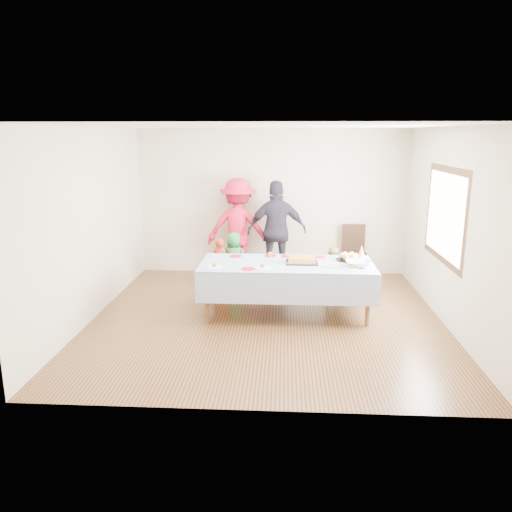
# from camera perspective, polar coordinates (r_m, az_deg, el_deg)

# --- Properties ---
(ground) EXTENTS (5.00, 5.00, 0.00)m
(ground) POSITION_cam_1_polar(r_m,az_deg,el_deg) (7.30, 1.20, -7.09)
(ground) COLOR #411F12
(ground) RESTS_ON ground
(room_walls) EXTENTS (5.04, 5.04, 2.72)m
(room_walls) POSITION_cam_1_polar(r_m,az_deg,el_deg) (6.87, 1.73, 6.85)
(room_walls) COLOR beige
(room_walls) RESTS_ON ground
(party_table) EXTENTS (2.50, 1.10, 0.78)m
(party_table) POSITION_cam_1_polar(r_m,az_deg,el_deg) (7.25, 3.55, -1.23)
(party_table) COLOR brown
(party_table) RESTS_ON ground
(birthday_cake) EXTENTS (0.45, 0.35, 0.08)m
(birthday_cake) POSITION_cam_1_polar(r_m,az_deg,el_deg) (7.26, 5.26, -0.48)
(birthday_cake) COLOR black
(birthday_cake) RESTS_ON party_table
(rolls_tray) EXTENTS (0.37, 0.37, 0.11)m
(rolls_tray) POSITION_cam_1_polar(r_m,az_deg,el_deg) (7.50, 10.56, -0.12)
(rolls_tray) COLOR black
(rolls_tray) RESTS_ON party_table
(punch_bowl) EXTENTS (0.36, 0.36, 0.09)m
(punch_bowl) POSITION_cam_1_polar(r_m,az_deg,el_deg) (7.17, 11.61, -0.86)
(punch_bowl) COLOR silver
(punch_bowl) RESTS_ON party_table
(party_hat) EXTENTS (0.10, 0.10, 0.18)m
(party_hat) POSITION_cam_1_polar(r_m,az_deg,el_deg) (7.76, 11.96, 0.58)
(party_hat) COLOR silver
(party_hat) RESTS_ON party_table
(fork_pile) EXTENTS (0.24, 0.18, 0.07)m
(fork_pile) POSITION_cam_1_polar(r_m,az_deg,el_deg) (7.06, 8.66, -1.05)
(fork_pile) COLOR white
(fork_pile) RESTS_ON party_table
(plate_red_far_a) EXTENTS (0.18, 0.18, 0.01)m
(plate_red_far_a) POSITION_cam_1_polar(r_m,az_deg,el_deg) (7.61, -2.33, -0.02)
(plate_red_far_a) COLOR red
(plate_red_far_a) RESTS_ON party_table
(plate_red_far_b) EXTENTS (0.18, 0.18, 0.01)m
(plate_red_far_b) POSITION_cam_1_polar(r_m,az_deg,el_deg) (7.64, 1.65, 0.04)
(plate_red_far_b) COLOR red
(plate_red_far_b) RESTS_ON party_table
(plate_red_far_c) EXTENTS (0.17, 0.17, 0.01)m
(plate_red_far_c) POSITION_cam_1_polar(r_m,az_deg,el_deg) (7.62, 3.57, -0.02)
(plate_red_far_c) COLOR red
(plate_red_far_c) RESTS_ON party_table
(plate_red_far_d) EXTENTS (0.18, 0.18, 0.01)m
(plate_red_far_d) POSITION_cam_1_polar(r_m,az_deg,el_deg) (7.62, 7.30, -0.10)
(plate_red_far_d) COLOR red
(plate_red_far_d) RESTS_ON party_table
(plate_red_near) EXTENTS (0.18, 0.18, 0.01)m
(plate_red_near) POSITION_cam_1_polar(r_m,az_deg,el_deg) (6.89, -0.90, -1.48)
(plate_red_near) COLOR red
(plate_red_near) RESTS_ON party_table
(plate_white_left) EXTENTS (0.24, 0.24, 0.01)m
(plate_white_left) POSITION_cam_1_polar(r_m,az_deg,el_deg) (7.02, -4.81, -1.24)
(plate_white_left) COLOR white
(plate_white_left) RESTS_ON party_table
(plate_white_mid) EXTENTS (0.24, 0.24, 0.01)m
(plate_white_mid) POSITION_cam_1_polar(r_m,az_deg,el_deg) (6.96, 0.70, -1.33)
(plate_white_mid) COLOR white
(plate_white_mid) RESTS_ON party_table
(plate_white_right) EXTENTS (0.19, 0.19, 0.01)m
(plate_white_right) POSITION_cam_1_polar(r_m,az_deg,el_deg) (7.01, 10.86, -1.47)
(plate_white_right) COLOR white
(plate_white_right) RESTS_ON party_table
(dining_chair) EXTENTS (0.44, 0.44, 0.98)m
(dining_chair) POSITION_cam_1_polar(r_m,az_deg,el_deg) (9.39, 11.15, 0.87)
(dining_chair) COLOR black
(dining_chair) RESTS_ON ground
(toddler_left) EXTENTS (0.38, 0.32, 0.88)m
(toddler_left) POSITION_cam_1_polar(r_m,az_deg,el_deg) (8.61, -4.09, -0.80)
(toddler_left) COLOR #B62D16
(toddler_left) RESTS_ON ground
(toddler_mid) EXTENTS (0.53, 0.40, 0.97)m
(toddler_mid) POSITION_cam_1_polar(r_m,az_deg,el_deg) (8.64, -2.55, -0.42)
(toddler_mid) COLOR #287A35
(toddler_mid) RESTS_ON ground
(toddler_right) EXTENTS (0.48, 0.43, 0.84)m
(toddler_right) POSITION_cam_1_polar(r_m,az_deg,el_deg) (8.19, 8.62, -1.84)
(toddler_right) COLOR #A8994E
(toddler_right) RESTS_ON ground
(adult_left) EXTENTS (1.23, 0.77, 1.82)m
(adult_left) POSITION_cam_1_polar(r_m,az_deg,el_deg) (9.21, -2.04, 3.20)
(adult_left) COLOR red
(adult_left) RESTS_ON ground
(adult_right) EXTENTS (1.10, 0.54, 1.81)m
(adult_right) POSITION_cam_1_polar(r_m,az_deg,el_deg) (8.98, 2.40, 2.87)
(adult_right) COLOR #2C2837
(adult_right) RESTS_ON ground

